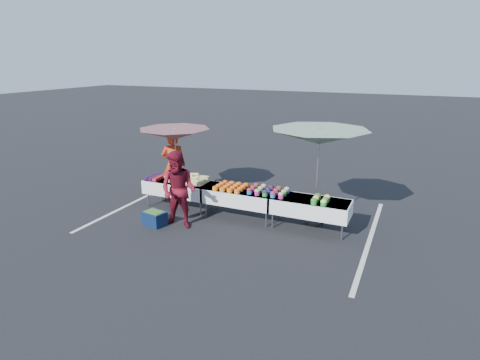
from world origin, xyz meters
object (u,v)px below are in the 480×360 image
at_px(table_left, 179,187).
at_px(umbrella_right, 319,137).
at_px(storage_bin, 154,218).
at_px(table_right, 310,206).
at_px(table_center, 240,196).
at_px(vendor, 174,165).
at_px(umbrella_left, 175,135).
at_px(customer, 179,190).

distance_m(table_left, umbrella_right, 3.98).
bearing_deg(storage_bin, table_right, 30.98).
bearing_deg(table_center, vendor, 162.63).
distance_m(umbrella_left, storage_bin, 2.64).
height_order(table_center, umbrella_left, umbrella_left).
distance_m(table_left, umbrella_left, 1.52).
bearing_deg(vendor, table_right, 150.47).
distance_m(table_left, vendor, 1.07).
xyz_separation_m(umbrella_left, storage_bin, (0.59, -1.95, -1.68)).
xyz_separation_m(table_left, table_center, (1.80, 0.00, 0.00)).
height_order(vendor, umbrella_left, umbrella_left).
bearing_deg(vendor, customer, 106.55).
bearing_deg(umbrella_left, customer, -55.77).
bearing_deg(umbrella_left, table_left, -52.98).
bearing_deg(umbrella_left, vendor, 145.18).
xyz_separation_m(table_left, storage_bin, (0.09, -1.29, -0.40)).
relative_size(table_left, customer, 1.00).
distance_m(table_right, storage_bin, 3.76).
xyz_separation_m(table_center, umbrella_left, (-2.30, 0.66, 1.28)).
bearing_deg(table_right, storage_bin, -159.84).
height_order(table_left, vendor, vendor).
distance_m(table_left, storage_bin, 1.35).
relative_size(table_center, umbrella_left, 0.74).
distance_m(table_center, customer, 1.60).
bearing_deg(table_left, customer, -57.50).
height_order(table_right, umbrella_left, umbrella_left).
xyz_separation_m(table_left, customer, (0.72, -1.13, 0.35)).
height_order(vendor, customer, vendor).
height_order(umbrella_left, storage_bin, umbrella_left).
bearing_deg(table_right, umbrella_left, 170.85).
relative_size(umbrella_right, storage_bin, 4.03).
xyz_separation_m(vendor, customer, (1.37, -1.89, -0.02)).
bearing_deg(customer, storage_bin, -170.80).
xyz_separation_m(table_right, umbrella_left, (-4.10, 0.66, 1.28)).
distance_m(table_right, customer, 3.11).
height_order(customer, storage_bin, customer).
relative_size(vendor, storage_bin, 3.22).
xyz_separation_m(table_center, umbrella_right, (1.84, 0.40, 1.56)).
xyz_separation_m(table_center, table_right, (1.80, 0.00, 0.00)).
height_order(umbrella_right, storage_bin, umbrella_right).
bearing_deg(umbrella_left, umbrella_right, -3.60).
relative_size(umbrella_left, storage_bin, 4.23).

